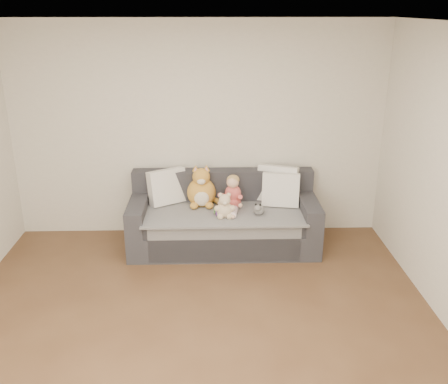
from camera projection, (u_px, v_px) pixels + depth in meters
name	position (u px, v px, depth m)	size (l,w,h in m)	color
room_shell	(193.00, 191.00, 4.06)	(5.00, 5.00, 5.00)	brown
sofa	(224.00, 221.00, 5.95)	(2.20, 0.94, 0.85)	#29292E
cushion_left	(167.00, 187.00, 5.99)	(0.50, 0.41, 0.43)	silver
cushion_right_back	(277.00, 184.00, 6.05)	(0.53, 0.37, 0.45)	silver
cushion_right_front	(281.00, 190.00, 5.91)	(0.46, 0.27, 0.41)	silver
toddler	(232.00, 196.00, 5.80)	(0.29, 0.43, 0.42)	#E35053
plush_cat	(202.00, 190.00, 5.93)	(0.42, 0.36, 0.52)	#BA8029
teddy_bear	(225.00, 207.00, 5.61)	(0.24, 0.17, 0.30)	#CBBC8C
plush_cow	(259.00, 209.00, 5.70)	(0.13, 0.19, 0.16)	white
sippy_cup	(219.00, 210.00, 5.68)	(0.11, 0.08, 0.12)	purple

